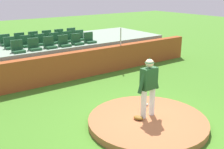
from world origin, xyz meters
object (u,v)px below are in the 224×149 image
(stadium_chair_1, at_px, (34,46))
(stadium_chair_6, at_px, (10,45))
(stadium_chair_7, at_px, (27,43))
(stadium_chair_11, at_px, (80,37))
(stadium_chair_15, at_px, (48,37))
(stadium_chair_17, at_px, (72,34))
(stadium_chair_2, at_px, (50,44))
(stadium_chair_0, at_px, (18,48))
(stadium_chair_3, at_px, (64,43))
(stadium_chair_4, at_px, (77,41))
(stadium_chair_9, at_px, (55,40))
(stadium_chair_10, at_px, (68,38))
(stadium_chair_8, at_px, (41,41))
(stadium_chair_12, at_px, (6,42))
(stadium_chair_14, at_px, (34,39))
(baseball, at_px, (147,105))
(stadium_chair_13, at_px, (20,40))
(stadium_chair_16, at_px, (60,36))
(pitcher, at_px, (149,83))
(fielding_glove, at_px, (138,118))
(stadium_chair_5, at_px, (89,39))

(stadium_chair_1, relative_size, stadium_chair_6, 1.00)
(stadium_chair_7, xyz_separation_m, stadium_chair_11, (2.77, -0.02, 0.00))
(stadium_chair_6, bearing_deg, stadium_chair_15, -158.09)
(stadium_chair_17, bearing_deg, stadium_chair_2, 40.81)
(stadium_chair_0, relative_size, stadium_chair_3, 1.00)
(stadium_chair_4, height_order, stadium_chair_9, same)
(stadium_chair_15, relative_size, stadium_chair_17, 1.00)
(stadium_chair_10, bearing_deg, stadium_chair_4, 90.23)
(stadium_chair_3, xyz_separation_m, stadium_chair_10, (0.67, 0.89, 0.00))
(stadium_chair_8, height_order, stadium_chair_12, same)
(stadium_chair_0, bearing_deg, stadium_chair_8, -146.23)
(stadium_chair_12, bearing_deg, stadium_chair_14, -178.84)
(stadium_chair_7, xyz_separation_m, stadium_chair_12, (-0.70, 0.87, 0.00))
(baseball, bearing_deg, stadium_chair_6, 110.76)
(stadium_chair_8, bearing_deg, stadium_chair_4, 147.34)
(stadium_chair_11, bearing_deg, stadium_chair_3, 33.66)
(stadium_chair_3, relative_size, stadium_chair_15, 1.00)
(stadium_chair_13, distance_m, stadium_chair_16, 2.08)
(stadium_chair_3, relative_size, stadium_chair_12, 1.00)
(stadium_chair_10, relative_size, stadium_chair_12, 1.00)
(stadium_chair_11, relative_size, stadium_chair_13, 1.00)
(stadium_chair_4, bearing_deg, stadium_chair_1, -0.82)
(stadium_chair_9, bearing_deg, pitcher, 88.12)
(stadium_chair_6, relative_size, stadium_chair_9, 1.00)
(stadium_chair_7, bearing_deg, stadium_chair_15, -148.05)
(pitcher, xyz_separation_m, stadium_chair_0, (-1.85, 5.93, 0.22))
(pitcher, bearing_deg, stadium_chair_8, 91.73)
(baseball, xyz_separation_m, stadium_chair_15, (-0.26, 7.16, 1.23))
(stadium_chair_2, distance_m, stadium_chair_15, 1.90)
(stadium_chair_14, height_order, stadium_chair_15, same)
(baseball, xyz_separation_m, stadium_chair_7, (-1.66, 6.30, 1.23))
(stadium_chair_4, height_order, stadium_chair_6, same)
(stadium_chair_16, bearing_deg, baseball, 86.62)
(stadium_chair_9, relative_size, stadium_chair_10, 1.00)
(fielding_glove, bearing_deg, stadium_chair_16, -30.08)
(stadium_chair_15, bearing_deg, stadium_chair_7, 31.95)
(stadium_chair_5, height_order, stadium_chair_12, same)
(baseball, xyz_separation_m, stadium_chair_1, (-1.64, 5.41, 1.23))
(stadium_chair_8, xyz_separation_m, stadium_chair_17, (2.15, 0.91, 0.00))
(baseball, bearing_deg, pitcher, -132.73)
(stadium_chair_9, xyz_separation_m, stadium_chair_11, (1.41, 0.02, 0.00))
(stadium_chair_6, distance_m, stadium_chair_10, 2.82)
(pitcher, bearing_deg, stadium_chair_6, 103.06)
(stadium_chair_12, bearing_deg, stadium_chair_6, 87.43)
(stadium_chair_6, bearing_deg, stadium_chair_14, -148.14)
(stadium_chair_5, xyz_separation_m, stadium_chair_9, (-1.43, 0.87, 0.00))
(pitcher, bearing_deg, stadium_chair_11, 74.33)
(stadium_chair_0, distance_m, stadium_chair_6, 0.94)
(stadium_chair_9, relative_size, stadium_chair_11, 1.00)
(baseball, relative_size, stadium_chair_17, 0.15)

